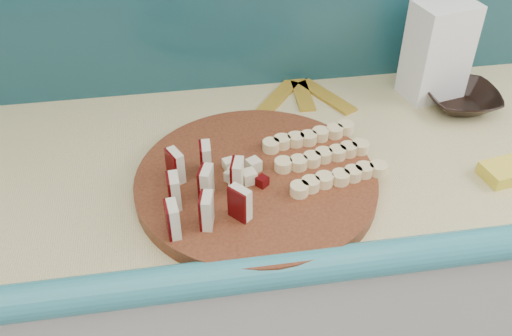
{
  "coord_description": "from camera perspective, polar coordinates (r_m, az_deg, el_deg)",
  "views": [
    {
      "loc": [
        0.12,
        0.61,
        1.61
      ],
      "look_at": [
        0.25,
        1.4,
        0.96
      ],
      "focal_mm": 40.0,
      "sensor_mm": 36.0,
      "label": 1
    }
  ],
  "objects": [
    {
      "name": "cutting_board",
      "position": [
        1.05,
        -0.0,
        -1.44
      ],
      "size": [
        0.53,
        0.53,
        0.03
      ],
      "primitive_type": "cylinder",
      "rotation": [
        0.0,
        0.0,
        0.2
      ],
      "color": "#4A1E0F",
      "rests_on": "kitchen_counter"
    },
    {
      "name": "sponge",
      "position": [
        1.18,
        23.72,
        -0.32
      ],
      "size": [
        0.1,
        0.08,
        0.03
      ],
      "primitive_type": "cube",
      "rotation": [
        0.0,
        0.0,
        0.18
      ],
      "color": "yellow",
      "rests_on": "kitchen_counter"
    },
    {
      "name": "banana_peel",
      "position": [
        1.33,
        4.58,
        7.26
      ],
      "size": [
        0.23,
        0.2,
        0.01
      ],
      "rotation": [
        0.0,
        0.0,
        -0.21
      ],
      "color": "gold",
      "rests_on": "kitchen_counter"
    },
    {
      "name": "brown_bowl",
      "position": [
        1.36,
        19.86,
        6.52
      ],
      "size": [
        0.17,
        0.17,
        0.04
      ],
      "primitive_type": "imported",
      "rotation": [
        0.0,
        0.0,
        -0.08
      ],
      "color": "black",
      "rests_on": "kitchen_counter"
    },
    {
      "name": "apple_chunks",
      "position": [
        1.03,
        -1.46,
        -0.73
      ],
      "size": [
        0.06,
        0.07,
        0.02
      ],
      "color": "beige",
      "rests_on": "cutting_board"
    },
    {
      "name": "apple_wedges",
      "position": [
        0.98,
        -5.41,
        -1.98
      ],
      "size": [
        0.14,
        0.19,
        0.06
      ],
      "color": "beige",
      "rests_on": "cutting_board"
    },
    {
      "name": "flour_bag",
      "position": [
        1.34,
        17.72,
        11.1
      ],
      "size": [
        0.14,
        0.12,
        0.22
      ],
      "primitive_type": "cube",
      "rotation": [
        0.0,
        0.0,
        0.22
      ],
      "color": "white",
      "rests_on": "kitchen_counter"
    },
    {
      "name": "banana_slices",
      "position": [
        1.08,
        6.76,
        1.16
      ],
      "size": [
        0.22,
        0.2,
        0.02
      ],
      "color": "beige",
      "rests_on": "cutting_board"
    },
    {
      "name": "kitchen_counter",
      "position": [
        1.45,
        -6.43,
        -13.79
      ],
      "size": [
        2.2,
        0.63,
        0.91
      ],
      "color": "beige",
      "rests_on": "ground"
    }
  ]
}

